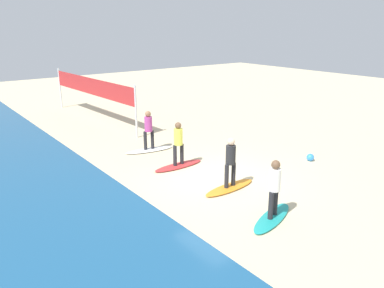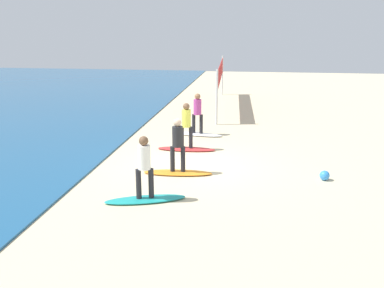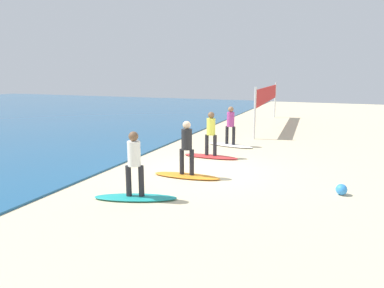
{
  "view_description": "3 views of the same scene",
  "coord_description": "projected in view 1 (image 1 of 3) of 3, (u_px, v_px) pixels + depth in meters",
  "views": [
    {
      "loc": [
        -9.32,
        8.28,
        5.17
      ],
      "look_at": [
        1.53,
        0.05,
        0.91
      ],
      "focal_mm": 36.03,
      "sensor_mm": 36.0,
      "label": 1
    },
    {
      "loc": [
        -13.48,
        -1.98,
        4.41
      ],
      "look_at": [
        0.13,
        -0.01,
        0.71
      ],
      "focal_mm": 41.54,
      "sensor_mm": 36.0,
      "label": 2
    },
    {
      "loc": [
        -10.22,
        -3.71,
        3.1
      ],
      "look_at": [
        -0.04,
        0.44,
        0.88
      ],
      "focal_mm": 32.51,
      "sensor_mm": 36.0,
      "label": 3
    }
  ],
  "objects": [
    {
      "name": "ground_plane",
      "position": [
        220.0,
        179.0,
        13.41
      ],
      "size": [
        60.0,
        60.0,
        0.0
      ],
      "primitive_type": "plane",
      "color": "beige"
    },
    {
      "name": "surfer_red",
      "position": [
        178.0,
        140.0,
        14.25
      ],
      "size": [
        0.32,
        0.46,
        1.64
      ],
      "color": "#232328",
      "rests_on": "surfboard_red"
    },
    {
      "name": "surfer_white",
      "position": [
        148.0,
        127.0,
        16.06
      ],
      "size": [
        0.32,
        0.46,
        1.64
      ],
      "color": "#232328",
      "rests_on": "surfboard_white"
    },
    {
      "name": "surfboard_teal",
      "position": [
        272.0,
        218.0,
        10.64
      ],
      "size": [
        1.23,
        2.17,
        0.09
      ],
      "primitive_type": "ellipsoid",
      "rotation": [
        0.0,
        0.0,
        1.91
      ],
      "color": "teal",
      "rests_on": "ground"
    },
    {
      "name": "surfer_teal",
      "position": [
        274.0,
        185.0,
        10.34
      ],
      "size": [
        0.32,
        0.44,
        1.64
      ],
      "color": "#232328",
      "rests_on": "surfboard_teal"
    },
    {
      "name": "surfboard_red",
      "position": [
        179.0,
        166.0,
        14.55
      ],
      "size": [
        0.59,
        2.11,
        0.09
      ],
      "primitive_type": "ellipsoid",
      "rotation": [
        0.0,
        0.0,
        1.59
      ],
      "color": "red",
      "rests_on": "ground"
    },
    {
      "name": "surfboard_white",
      "position": [
        149.0,
        150.0,
        16.35
      ],
      "size": [
        0.9,
        2.16,
        0.09
      ],
      "primitive_type": "ellipsoid",
      "rotation": [
        0.0,
        0.0,
        1.4
      ],
      "color": "white",
      "rests_on": "ground"
    },
    {
      "name": "surfboard_orange",
      "position": [
        230.0,
        187.0,
        12.6
      ],
      "size": [
        0.7,
        2.13,
        0.09
      ],
      "primitive_type": "ellipsoid",
      "rotation": [
        0.0,
        0.0,
        1.64
      ],
      "color": "orange",
      "rests_on": "ground"
    },
    {
      "name": "volleyball_net",
      "position": [
        91.0,
        88.0,
        21.05
      ],
      "size": [
        9.09,
        0.55,
        2.5
      ],
      "color": "silver",
      "rests_on": "ground"
    },
    {
      "name": "beach_ball",
      "position": [
        310.0,
        157.0,
        15.14
      ],
      "size": [
        0.29,
        0.29,
        0.29
      ],
      "primitive_type": "sphere",
      "color": "#338CE5",
      "rests_on": "ground"
    },
    {
      "name": "surfer_orange",
      "position": [
        231.0,
        159.0,
        12.31
      ],
      "size": [
        0.32,
        0.46,
        1.64
      ],
      "color": "#232328",
      "rests_on": "surfboard_orange"
    }
  ]
}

